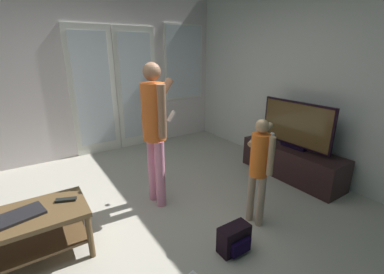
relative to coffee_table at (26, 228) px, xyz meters
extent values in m
cube|color=#B3AE9F|center=(0.89, -0.07, -0.33)|extent=(5.25, 4.79, 0.02)
cube|color=silver|center=(0.89, 2.30, 1.09)|extent=(5.25, 0.06, 2.83)
cube|color=white|center=(1.16, 2.25, 0.71)|extent=(0.74, 0.02, 2.13)
cube|color=silver|center=(1.16, 2.24, 0.76)|extent=(0.58, 0.01, 1.83)
cube|color=white|center=(1.92, 2.25, 0.71)|extent=(0.74, 0.02, 2.13)
cube|color=silver|center=(1.92, 2.24, 0.76)|extent=(0.58, 0.01, 1.83)
cube|color=white|center=(2.92, 2.25, 1.16)|extent=(0.83, 0.02, 1.40)
cube|color=silver|center=(2.92, 2.24, 1.16)|extent=(0.77, 0.01, 1.34)
cube|color=silver|center=(3.49, -0.07, 1.09)|extent=(0.06, 4.79, 2.83)
cube|color=brown|center=(0.00, 0.00, 0.10)|extent=(0.94, 0.52, 0.04)
cube|color=brown|center=(0.00, 0.00, -0.17)|extent=(0.86, 0.44, 0.02)
cylinder|color=brown|center=(0.44, -0.23, -0.12)|extent=(0.05, 0.05, 0.41)
cylinder|color=brown|center=(0.44, 0.23, -0.12)|extent=(0.05, 0.05, 0.41)
cube|color=black|center=(3.16, -0.20, -0.11)|extent=(0.45, 1.42, 0.43)
cube|color=black|center=(3.16, -0.90, -0.09)|extent=(0.38, 0.02, 0.24)
cube|color=black|center=(3.16, -0.20, 0.13)|extent=(0.08, 0.36, 0.04)
cube|color=black|center=(3.16, -0.20, 0.45)|extent=(0.04, 1.04, 0.60)
cube|color=#4C3819|center=(3.14, -0.20, 0.45)|extent=(0.00, 0.99, 0.55)
cylinder|color=pink|center=(1.30, 0.16, 0.07)|extent=(0.11, 0.11, 0.78)
cylinder|color=pink|center=(1.29, 0.33, 0.07)|extent=(0.11, 0.11, 0.78)
cylinder|color=orange|center=(1.29, 0.24, 0.76)|extent=(0.25, 0.25, 0.61)
sphere|color=#986C50|center=(1.29, 0.24, 1.17)|extent=(0.19, 0.19, 0.19)
cylinder|color=#986C50|center=(1.30, 0.07, 0.79)|extent=(0.09, 0.09, 0.54)
cylinder|color=#986C50|center=(1.44, 0.42, 0.85)|extent=(0.40, 0.12, 0.48)
cube|color=white|center=(1.61, 0.44, 0.63)|extent=(0.11, 0.05, 0.13)
cylinder|color=tan|center=(1.96, -0.72, -0.05)|extent=(0.08, 0.08, 0.54)
cylinder|color=tan|center=(1.95, -0.60, -0.05)|extent=(0.08, 0.08, 0.54)
cylinder|color=orange|center=(1.96, -0.66, 0.43)|extent=(0.18, 0.18, 0.42)
sphere|color=tan|center=(1.96, -0.66, 0.72)|extent=(0.13, 0.13, 0.13)
cylinder|color=tan|center=(1.97, -0.78, 0.45)|extent=(0.06, 0.06, 0.38)
cylinder|color=tan|center=(2.11, -0.52, 0.57)|extent=(0.38, 0.12, 0.20)
cube|color=white|center=(2.28, -0.49, 0.50)|extent=(0.15, 0.06, 0.08)
cube|color=black|center=(1.50, -0.84, -0.20)|extent=(0.29, 0.14, 0.25)
cube|color=black|center=(1.50, -0.94, -0.23)|extent=(0.20, 0.04, 0.12)
cube|color=black|center=(-0.02, 0.00, 0.13)|extent=(0.37, 0.28, 0.02)
cube|color=black|center=(0.32, 0.04, 0.13)|extent=(0.18, 0.11, 0.02)
camera|label=1|loc=(0.16, -2.22, 1.36)|focal=24.24mm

